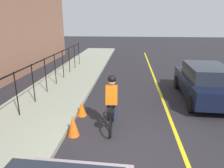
{
  "coord_description": "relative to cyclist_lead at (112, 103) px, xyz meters",
  "views": [
    {
      "loc": [
        -4.85,
        -0.13,
        3.43
      ],
      "look_at": [
        2.95,
        0.58,
        1.0
      ],
      "focal_mm": 33.43,
      "sensor_mm": 36.0,
      "label": 1
    }
  ],
  "objects": [
    {
      "name": "cyclist_lead",
      "position": [
        0.0,
        0.0,
        0.0
      ],
      "size": [
        1.71,
        0.36,
        1.83
      ],
      "rotation": [
        0.0,
        0.0,
        0.01
      ],
      "color": "black",
      "rests_on": "ground"
    },
    {
      "name": "sidewalk",
      "position": [
        -1.18,
        2.97,
        -0.84
      ],
      "size": [
        40.0,
        3.2,
        0.15
      ],
      "primitive_type": "cube",
      "color": "gray",
      "rests_on": "ground"
    },
    {
      "name": "patrol_sedan",
      "position": [
        3.02,
        -3.81,
        -0.09
      ],
      "size": [
        4.44,
        2.01,
        1.58
      ],
      "rotation": [
        0.0,
        0.0,
        -0.03
      ],
      "color": "black",
      "rests_on": "ground"
    },
    {
      "name": "iron_fence",
      "position": [
        -0.18,
        3.37,
        0.36
      ],
      "size": [
        19.24,
        0.04,
        1.6
      ],
      "color": "black",
      "rests_on": "sidewalk"
    },
    {
      "name": "traffic_cone_far",
      "position": [
        0.93,
        1.21,
        -0.64
      ],
      "size": [
        0.36,
        0.36,
        0.54
      ],
      "primitive_type": "cone",
      "color": "orange",
      "rests_on": "ground"
    },
    {
      "name": "ground_plane",
      "position": [
        -1.18,
        -0.43,
        -0.91
      ],
      "size": [
        80.0,
        80.0,
        0.0
      ],
      "primitive_type": "plane",
      "color": "#262428"
    },
    {
      "name": "lane_line_centre",
      "position": [
        -1.18,
        -2.03,
        -0.91
      ],
      "size": [
        36.0,
        0.12,
        0.01
      ],
      "primitive_type": "cube",
      "color": "yellow",
      "rests_on": "ground"
    },
    {
      "name": "traffic_cone_near",
      "position": [
        -0.48,
        1.14,
        -0.57
      ],
      "size": [
        0.36,
        0.36,
        0.68
      ],
      "primitive_type": "cone",
      "color": "orange",
      "rests_on": "ground"
    }
  ]
}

